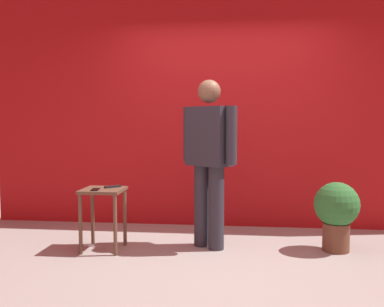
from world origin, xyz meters
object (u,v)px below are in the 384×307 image
(cell_phone, at_px, (95,189))
(potted_plant, at_px, (337,210))
(side_table, at_px, (103,202))
(standing_person, at_px, (209,155))
(tv_remote, at_px, (113,187))

(cell_phone, bearing_deg, potted_plant, -0.71)
(side_table, distance_m, cell_phone, 0.17)
(standing_person, distance_m, side_table, 1.16)
(side_table, distance_m, tv_remote, 0.18)
(tv_remote, bearing_deg, side_table, -87.56)
(side_table, distance_m, potted_plant, 2.31)
(tv_remote, distance_m, potted_plant, 2.24)
(standing_person, relative_size, tv_remote, 9.98)
(cell_phone, xyz_separation_m, tv_remote, (0.12, 0.17, 0.01))
(tv_remote, bearing_deg, potted_plant, 47.52)
(standing_person, xyz_separation_m, potted_plant, (1.26, 0.01, -0.54))
(potted_plant, bearing_deg, cell_phone, -172.81)
(side_table, relative_size, potted_plant, 0.90)
(cell_phone, height_order, tv_remote, tv_remote)
(cell_phone, bearing_deg, side_table, 53.08)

